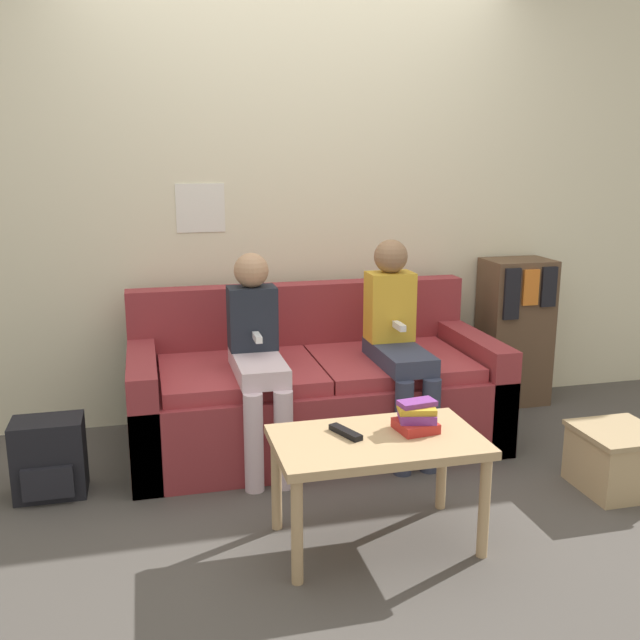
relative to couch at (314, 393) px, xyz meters
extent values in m
plane|color=#4C4742|center=(0.00, -0.55, -0.28)|extent=(10.00, 10.00, 0.00)
cube|color=beige|center=(0.00, 0.53, 1.02)|extent=(8.00, 0.06, 2.60)
cube|color=white|center=(-0.53, 0.49, 0.96)|extent=(0.27, 0.00, 0.27)
cube|color=maroon|center=(0.00, -0.04, -0.07)|extent=(1.91, 0.87, 0.41)
cube|color=maroon|center=(0.00, 0.33, 0.33)|extent=(1.91, 0.14, 0.41)
cube|color=maroon|center=(-0.89, -0.04, 0.01)|extent=(0.14, 0.87, 0.57)
cube|color=maroon|center=(0.89, -0.04, 0.01)|extent=(0.14, 0.87, 0.57)
cube|color=#A1343A|center=(-0.40, -0.07, 0.16)|extent=(0.80, 0.71, 0.07)
cube|color=#A1343A|center=(0.40, -0.07, 0.16)|extent=(0.80, 0.71, 0.07)
cube|color=tan|center=(0.00, -1.06, 0.16)|extent=(0.82, 0.48, 0.04)
cylinder|color=tan|center=(-0.37, -1.26, -0.07)|extent=(0.04, 0.04, 0.41)
cylinder|color=tan|center=(0.37, -1.26, -0.07)|extent=(0.04, 0.04, 0.41)
cylinder|color=tan|center=(-0.37, -0.86, -0.07)|extent=(0.04, 0.04, 0.41)
cylinder|color=tan|center=(0.37, -0.86, -0.07)|extent=(0.04, 0.04, 0.41)
cylinder|color=silver|center=(-0.40, -0.50, -0.04)|extent=(0.09, 0.09, 0.48)
cylinder|color=silver|center=(-0.26, -0.50, -0.04)|extent=(0.09, 0.09, 0.48)
cube|color=silver|center=(-0.33, -0.22, 0.24)|extent=(0.23, 0.53, 0.09)
cube|color=#1E232D|center=(-0.33, -0.07, 0.45)|extent=(0.24, 0.16, 0.32)
sphere|color=tan|center=(-0.33, -0.07, 0.69)|extent=(0.17, 0.17, 0.17)
cube|color=white|center=(-0.33, -0.22, 0.38)|extent=(0.03, 0.12, 0.03)
cylinder|color=#33384C|center=(0.33, -0.50, -0.04)|extent=(0.09, 0.09, 0.48)
cylinder|color=#33384C|center=(0.47, -0.50, -0.04)|extent=(0.09, 0.09, 0.48)
cube|color=#33384C|center=(0.40, -0.22, 0.24)|extent=(0.23, 0.53, 0.09)
cube|color=gold|center=(0.40, -0.07, 0.47)|extent=(0.24, 0.16, 0.36)
sphere|color=#8C6647|center=(0.40, -0.07, 0.73)|extent=(0.18, 0.18, 0.18)
cube|color=white|center=(0.40, -0.22, 0.40)|extent=(0.03, 0.12, 0.03)
cube|color=black|center=(-0.11, -1.01, 0.18)|extent=(0.10, 0.17, 0.02)
cube|color=red|center=(0.17, -1.03, 0.19)|extent=(0.17, 0.16, 0.04)
cube|color=#7A3389|center=(0.18, -1.02, 0.23)|extent=(0.17, 0.16, 0.03)
cube|color=gold|center=(0.18, -1.02, 0.26)|extent=(0.17, 0.14, 0.02)
cube|color=#7A3389|center=(0.18, -1.01, 0.28)|extent=(0.16, 0.10, 0.02)
cube|color=brown|center=(1.36, 0.33, 0.17)|extent=(0.40, 0.29, 0.90)
cube|color=black|center=(1.24, 0.17, 0.45)|extent=(0.10, 0.02, 0.31)
cube|color=orange|center=(1.36, 0.17, 0.48)|extent=(0.10, 0.02, 0.21)
cube|color=black|center=(1.48, 0.17, 0.48)|extent=(0.10, 0.02, 0.24)
cube|color=tan|center=(1.23, -0.89, -0.14)|extent=(0.34, 0.35, 0.27)
cube|color=tan|center=(1.23, -0.89, 0.00)|extent=(0.36, 0.37, 0.02)
cube|color=black|center=(-1.32, -0.31, -0.10)|extent=(0.31, 0.21, 0.36)
cube|color=black|center=(-1.32, -0.43, -0.17)|extent=(0.22, 0.03, 0.15)
camera|label=1|loc=(-0.85, -3.53, 1.26)|focal=40.00mm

